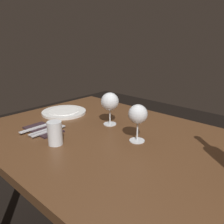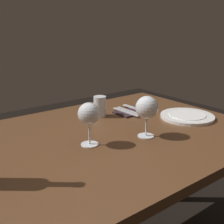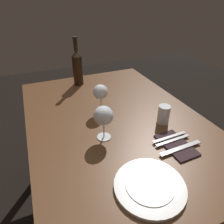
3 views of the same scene
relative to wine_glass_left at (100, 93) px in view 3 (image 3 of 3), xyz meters
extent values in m
plane|color=black|center=(0.09, 0.05, -0.86)|extent=(6.00, 6.00, 0.00)
cube|color=#56351E|center=(0.09, 0.05, -0.14)|extent=(1.30, 0.90, 0.04)
cylinder|color=#412816|center=(-0.49, -0.33, -0.51)|extent=(0.06, 0.06, 0.70)
cylinder|color=#412816|center=(-0.49, 0.43, -0.51)|extent=(0.06, 0.06, 0.70)
cylinder|color=white|center=(0.00, 0.00, -0.12)|extent=(0.07, 0.07, 0.00)
cylinder|color=white|center=(0.00, 0.00, -0.07)|extent=(0.01, 0.01, 0.08)
sphere|color=white|center=(0.00, 0.00, 0.00)|extent=(0.08, 0.08, 0.08)
cylinder|color=#510A14|center=(0.00, 0.00, 0.00)|extent=(0.06, 0.06, 0.03)
cylinder|color=white|center=(0.22, -0.07, -0.12)|extent=(0.07, 0.07, 0.00)
cylinder|color=white|center=(0.22, -0.07, -0.07)|extent=(0.01, 0.01, 0.08)
sphere|color=white|center=(0.22, -0.07, 0.00)|extent=(0.09, 0.09, 0.09)
cylinder|color=#510A14|center=(0.22, -0.07, 0.00)|extent=(0.07, 0.07, 0.02)
cylinder|color=black|center=(-0.42, -0.02, -0.02)|extent=(0.07, 0.07, 0.20)
cone|color=black|center=(-0.42, -0.02, 0.10)|extent=(0.07, 0.07, 0.03)
cylinder|color=black|center=(-0.42, -0.02, 0.16)|extent=(0.03, 0.03, 0.08)
cylinder|color=black|center=(-0.42, -0.02, 0.21)|extent=(0.03, 0.03, 0.01)
cylinder|color=white|center=(0.23, 0.26, -0.07)|extent=(0.06, 0.06, 0.10)
cylinder|color=silver|center=(0.23, 0.26, -0.10)|extent=(0.05, 0.05, 0.04)
cylinder|color=white|center=(0.55, -0.02, -0.11)|extent=(0.25, 0.25, 0.01)
cylinder|color=white|center=(0.55, -0.02, -0.10)|extent=(0.17, 0.17, 0.00)
cube|color=#2D1E23|center=(0.40, 0.21, -0.11)|extent=(0.19, 0.12, 0.01)
cube|color=silver|center=(0.38, 0.21, -0.11)|extent=(0.02, 0.18, 0.00)
cube|color=silver|center=(0.35, 0.21, -0.11)|extent=(0.02, 0.18, 0.00)
cube|color=silver|center=(0.43, 0.21, -0.11)|extent=(0.03, 0.21, 0.00)
camera|label=1|loc=(-0.56, 0.76, 0.31)|focal=38.15mm
camera|label=2|loc=(-0.54, -0.83, 0.32)|focal=46.03mm
camera|label=3|loc=(0.92, -0.32, 0.48)|focal=32.22mm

